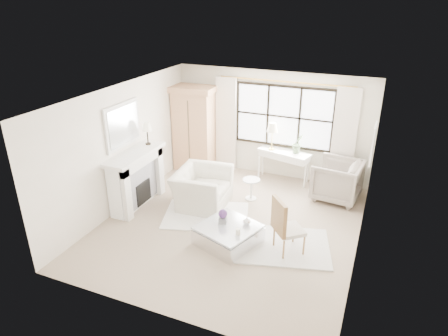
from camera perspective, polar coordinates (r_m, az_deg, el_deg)
The scene contains 32 objects.
floor at distance 8.36m, azimuth 0.96°, elevation -8.01°, with size 5.50×5.50×0.00m, color tan.
ceiling at distance 7.30m, azimuth 1.11°, elevation 10.30°, with size 5.50×5.50×0.00m, color white.
wall_back at distance 10.18m, azimuth 6.81°, elevation 6.18°, with size 5.00×5.00×0.00m, color silver.
wall_front at distance 5.57m, azimuth -9.68°, elevation -9.87°, with size 5.00×5.00×0.00m, color beige.
wall_left at distance 8.89m, azimuth -14.13°, elevation 2.97°, with size 5.50×5.50×0.00m, color white.
wall_right at distance 7.28m, azimuth 19.66°, elevation -2.51°, with size 5.50×5.50×0.00m, color beige.
window_pane at distance 10.01m, azimuth 8.51°, elevation 7.28°, with size 2.40×0.02×1.50m, color white.
window_frame at distance 10.01m, azimuth 8.49°, elevation 7.27°, with size 2.50×0.04×1.50m, color black, non-canonical shape.
curtain_rod at distance 9.75m, azimuth 8.73°, elevation 12.10°, with size 0.04×0.04×3.30m, color gold.
curtain_left at distance 10.50m, azimuth 0.30°, elevation 6.23°, with size 0.55×0.10×2.47m, color silver.
curtain_right at distance 9.81m, azimuth 16.76°, elevation 3.93°, with size 0.55×0.10×2.47m, color beige.
fireplace at distance 9.03m, azimuth -12.53°, elevation -1.38°, with size 0.58×1.66×1.26m.
mirror_frame at distance 8.72m, azimuth -14.29°, elevation 5.95°, with size 0.05×1.15×0.95m, color silver.
mirror_glass at distance 8.70m, azimuth -14.13°, elevation 5.93°, with size 0.02×1.00×0.80m, color silver.
art_frame at distance 8.78m, azimuth 20.53°, elevation 3.28°, with size 0.04×0.62×0.82m, color silver.
art_canvas at distance 8.78m, azimuth 20.40°, elevation 3.30°, with size 0.01×0.52×0.72m, color #B7A88D.
mantel_lamp at distance 9.05m, azimuth -10.97°, elevation 5.68°, with size 0.22×0.22×0.51m.
armoire at distance 10.55m, azimuth -4.32°, elevation 5.71°, with size 1.15×0.75×2.24m.
console_table at distance 10.14m, azimuth 8.47°, elevation 0.27°, with size 1.37×0.75×0.80m.
console_lamp at distance 9.88m, azimuth 6.94°, elevation 5.66°, with size 0.28×0.28×0.69m.
orchid_plant at distance 9.85m, azimuth 10.48°, elevation 3.46°, with size 0.27×0.22×0.49m, color #516946.
side_table at distance 9.17m, azimuth 3.91°, elevation -2.62°, with size 0.40×0.40×0.51m.
rug_left at distance 8.63m, azimuth -2.56°, elevation -6.78°, with size 1.77×1.25×0.03m, color white.
rug_right at distance 7.76m, azimuth 8.31°, elevation -10.91°, with size 1.75×1.31×0.03m, color silver.
club_armchair at distance 8.90m, azimuth -3.16°, elevation -2.88°, with size 1.26×1.10×0.82m, color silver.
wingback_chair at distance 9.48m, azimuth 15.80°, elevation -1.70°, with size 0.99×1.02×0.93m, color gray.
french_chair at distance 7.48m, azimuth 9.08°, elevation -9.74°, with size 0.68×0.68×1.08m.
coffee_table at distance 7.68m, azimuth 0.61°, elevation -9.55°, with size 1.28×1.28×0.38m.
planter_box at distance 7.65m, azimuth -0.16°, elevation -7.45°, with size 0.15×0.15×0.11m, color slate.
planter_flowers at distance 7.58m, azimuth -0.16°, elevation -6.55°, with size 0.17×0.17×0.17m, color #4F2A6B.
pillar_candle at distance 7.30m, azimuth 2.00°, elevation -9.10°, with size 0.09×0.09×0.12m, color white.
coffee_vase at distance 7.59m, azimuth 3.27°, elevation -7.55°, with size 0.15×0.15×0.16m, color silver.
Camera 1 is at (2.61, -6.60, 4.41)m, focal length 32.00 mm.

